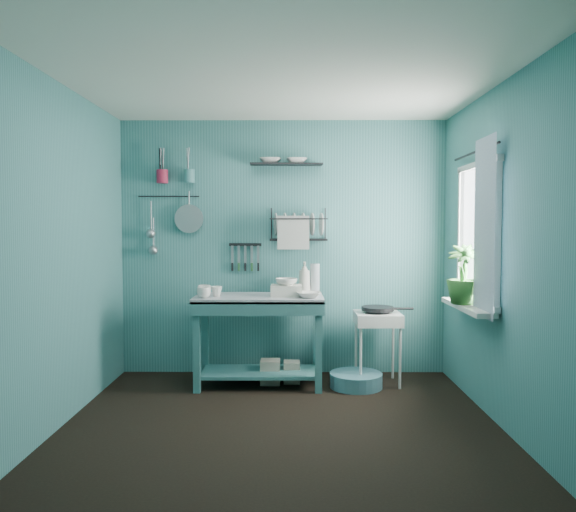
{
  "coord_description": "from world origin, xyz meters",
  "views": [
    {
      "loc": [
        0.07,
        -4.05,
        1.46
      ],
      "look_at": [
        0.05,
        0.85,
        1.2
      ],
      "focal_mm": 35.0,
      "sensor_mm": 36.0,
      "label": 1
    }
  ],
  "objects_px": {
    "work_counter": "(259,340)",
    "mug_left": "(204,292)",
    "dish_rack": "(298,224)",
    "mug_mid": "(217,291)",
    "floor_basin": "(356,380)",
    "utensil_cup_magenta": "(162,176)",
    "colander": "(189,219)",
    "hotplate_stand": "(377,348)",
    "utensil_cup_teal": "(189,176)",
    "potted_plant": "(464,274)",
    "mug_right": "(204,290)",
    "storage_tin_small": "(292,372)",
    "soap_bottle": "(304,277)",
    "water_bottle": "(315,278)",
    "storage_tin_large": "(270,372)",
    "frying_pan": "(378,309)",
    "wash_tub": "(286,291)"
  },
  "relations": [
    {
      "from": "mug_left",
      "to": "colander",
      "type": "relative_size",
      "value": 0.44
    },
    {
      "from": "mug_left",
      "to": "hotplate_stand",
      "type": "distance_m",
      "value": 1.68
    },
    {
      "from": "dish_rack",
      "to": "storage_tin_small",
      "type": "height_order",
      "value": "dish_rack"
    },
    {
      "from": "water_bottle",
      "to": "potted_plant",
      "type": "height_order",
      "value": "potted_plant"
    },
    {
      "from": "frying_pan",
      "to": "water_bottle",
      "type": "bearing_deg",
      "value": 164.4
    },
    {
      "from": "water_bottle",
      "to": "potted_plant",
      "type": "distance_m",
      "value": 1.41
    },
    {
      "from": "storage_tin_large",
      "to": "hotplate_stand",
      "type": "bearing_deg",
      "value": 0.55
    },
    {
      "from": "work_counter",
      "to": "floor_basin",
      "type": "height_order",
      "value": "work_counter"
    },
    {
      "from": "hotplate_stand",
      "to": "storage_tin_large",
      "type": "height_order",
      "value": "hotplate_stand"
    },
    {
      "from": "frying_pan",
      "to": "work_counter",
      "type": "bearing_deg",
      "value": -176.88
    },
    {
      "from": "mug_right",
      "to": "potted_plant",
      "type": "relative_size",
      "value": 0.25
    },
    {
      "from": "potted_plant",
      "to": "storage_tin_small",
      "type": "distance_m",
      "value": 1.81
    },
    {
      "from": "work_counter",
      "to": "potted_plant",
      "type": "height_order",
      "value": "potted_plant"
    },
    {
      "from": "mug_right",
      "to": "dish_rack",
      "type": "bearing_deg",
      "value": 20.94
    },
    {
      "from": "mug_mid",
      "to": "utensil_cup_magenta",
      "type": "relative_size",
      "value": 0.77
    },
    {
      "from": "water_bottle",
      "to": "soap_bottle",
      "type": "bearing_deg",
      "value": -168.69
    },
    {
      "from": "frying_pan",
      "to": "hotplate_stand",
      "type": "bearing_deg",
      "value": 0.0
    },
    {
      "from": "work_counter",
      "to": "hotplate_stand",
      "type": "relative_size",
      "value": 1.76
    },
    {
      "from": "work_counter",
      "to": "water_bottle",
      "type": "bearing_deg",
      "value": 31.28
    },
    {
      "from": "work_counter",
      "to": "dish_rack",
      "type": "bearing_deg",
      "value": 50.58
    },
    {
      "from": "work_counter",
      "to": "utensil_cup_magenta",
      "type": "height_order",
      "value": "utensil_cup_magenta"
    },
    {
      "from": "water_bottle",
      "to": "dish_rack",
      "type": "bearing_deg",
      "value": 144.48
    },
    {
      "from": "utensil_cup_teal",
      "to": "storage_tin_small",
      "type": "distance_m",
      "value": 2.12
    },
    {
      "from": "utensil_cup_teal",
      "to": "storage_tin_small",
      "type": "relative_size",
      "value": 0.65
    },
    {
      "from": "mug_right",
      "to": "hotplate_stand",
      "type": "height_order",
      "value": "mug_right"
    },
    {
      "from": "work_counter",
      "to": "soap_bottle",
      "type": "distance_m",
      "value": 0.73
    },
    {
      "from": "wash_tub",
      "to": "colander",
      "type": "xyz_separation_m",
      "value": [
        -0.96,
        0.43,
        0.66
      ]
    },
    {
      "from": "mug_left",
      "to": "soap_bottle",
      "type": "xyz_separation_m",
      "value": [
        0.9,
        0.36,
        0.1
      ]
    },
    {
      "from": "utensil_cup_magenta",
      "to": "colander",
      "type": "xyz_separation_m",
      "value": [
        0.25,
        0.03,
        -0.41
      ]
    },
    {
      "from": "hotplate_stand",
      "to": "potted_plant",
      "type": "xyz_separation_m",
      "value": [
        0.6,
        -0.62,
        0.74
      ]
    },
    {
      "from": "work_counter",
      "to": "potted_plant",
      "type": "bearing_deg",
      "value": -9.92
    },
    {
      "from": "mug_mid",
      "to": "floor_basin",
      "type": "relative_size",
      "value": 0.21
    },
    {
      "from": "mug_right",
      "to": "wash_tub",
      "type": "relative_size",
      "value": 0.44
    },
    {
      "from": "mug_left",
      "to": "storage_tin_small",
      "type": "xyz_separation_m",
      "value": [
        0.78,
        0.24,
        -0.78
      ]
    },
    {
      "from": "dish_rack",
      "to": "floor_basin",
      "type": "bearing_deg",
      "value": -38.53
    },
    {
      "from": "mug_right",
      "to": "storage_tin_small",
      "type": "bearing_deg",
      "value": 5.71
    },
    {
      "from": "dish_rack",
      "to": "utensil_cup_teal",
      "type": "xyz_separation_m",
      "value": [
        -1.06,
        0.05,
        0.46
      ]
    },
    {
      "from": "work_counter",
      "to": "mug_left",
      "type": "relative_size",
      "value": 9.49
    },
    {
      "from": "work_counter",
      "to": "storage_tin_small",
      "type": "height_order",
      "value": "work_counter"
    },
    {
      "from": "utensil_cup_teal",
      "to": "potted_plant",
      "type": "bearing_deg",
      "value": -21.47
    },
    {
      "from": "storage_tin_large",
      "to": "floor_basin",
      "type": "height_order",
      "value": "storage_tin_large"
    },
    {
      "from": "hotplate_stand",
      "to": "utensil_cup_teal",
      "type": "distance_m",
      "value": 2.43
    },
    {
      "from": "soap_bottle",
      "to": "utensil_cup_teal",
      "type": "height_order",
      "value": "utensil_cup_teal"
    },
    {
      "from": "soap_bottle",
      "to": "storage_tin_large",
      "type": "relative_size",
      "value": 1.36
    },
    {
      "from": "storage_tin_large",
      "to": "utensil_cup_magenta",
      "type": "bearing_deg",
      "value": 162.66
    },
    {
      "from": "work_counter",
      "to": "dish_rack",
      "type": "distance_m",
      "value": 1.18
    },
    {
      "from": "soap_bottle",
      "to": "storage_tin_small",
      "type": "relative_size",
      "value": 1.49
    },
    {
      "from": "soap_bottle",
      "to": "utensil_cup_magenta",
      "type": "relative_size",
      "value": 2.3
    },
    {
      "from": "utensil_cup_magenta",
      "to": "floor_basin",
      "type": "xyz_separation_m",
      "value": [
        1.84,
        -0.45,
        -1.88
      ]
    },
    {
      "from": "mug_left",
      "to": "soap_bottle",
      "type": "height_order",
      "value": "soap_bottle"
    }
  ]
}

